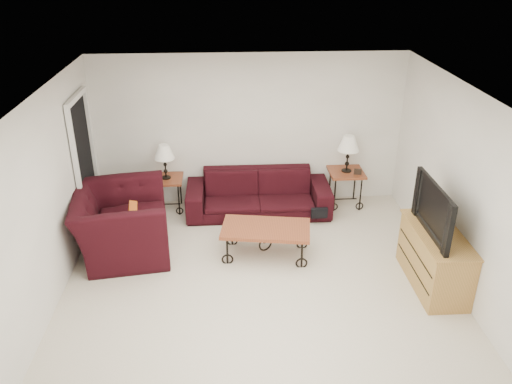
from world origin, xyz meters
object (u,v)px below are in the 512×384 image
tv_stand (435,259)px  backpack (318,206)px  side_table_right (345,188)px  lamp_left (165,162)px  sofa (258,193)px  armchair (122,223)px  television (442,209)px  side_table_left (168,194)px  coffee_table (266,241)px  lamp_right (348,154)px

tv_stand → backpack: (-1.19, 1.77, -0.13)m
side_table_right → lamp_left: lamp_left is taller
sofa → side_table_right: bearing=7.0°
lamp_left → backpack: bearing=-12.4°
armchair → television: size_ratio=1.25×
lamp_left → tv_stand: lamp_left is taller
side_table_right → television: 2.51m
side_table_left → side_table_right: side_table_right is taller
armchair → tv_stand: size_ratio=1.12×
coffee_table → tv_stand: 2.25m
side_table_right → backpack: side_table_right is taller
side_table_right → backpack: (-0.54, -0.53, -0.05)m
lamp_left → backpack: lamp_left is taller
sofa → coffee_table: size_ratio=1.90×
sofa → television: size_ratio=2.03×
lamp_left → television: (3.58, -2.30, 0.24)m
lamp_right → tv_stand: bearing=-74.2°
coffee_table → television: size_ratio=1.07×
tv_stand → television: (-0.02, 0.00, 0.71)m
sofa → television: television is taller
side_table_left → coffee_table: size_ratio=0.47×
sofa → lamp_left: bearing=173.1°
sofa → tv_stand: 3.00m
side_table_left → television: size_ratio=0.50×
lamp_left → coffee_table: 2.22m
side_table_left → coffee_table: 2.13m
side_table_right → lamp_right: bearing=0.0°
backpack → lamp_left: bearing=143.4°
sofa → television: (2.10, -2.12, 0.75)m
sofa → armchair: armchair is taller
coffee_table → television: (2.07, -0.80, 0.86)m
backpack → armchair: bearing=170.1°
side_table_left → armchair: (-0.51, -1.27, 0.18)m
coffee_table → tv_stand: (2.09, -0.80, 0.15)m
armchair → tv_stand: armchair is taller
armchair → tv_stand: bearing=-112.3°
sofa → lamp_right: size_ratio=3.76×
armchair → backpack: bearing=-83.9°
side_table_right → armchair: armchair is taller
coffee_table → side_table_left: bearing=135.0°
coffee_table → television: television is taller
coffee_table → lamp_right: bearing=46.2°
lamp_left → television: bearing=-32.8°
side_table_right → lamp_left: 3.00m
lamp_right → armchair: size_ratio=0.43×
lamp_left → tv_stand: size_ratio=0.45×
lamp_left → coffee_table: bearing=-45.0°
armchair → tv_stand: (4.11, -1.03, -0.08)m
sofa → lamp_left: lamp_left is taller
coffee_table → backpack: (0.90, 0.97, 0.02)m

